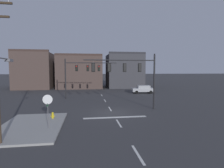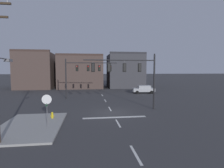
{
  "view_description": "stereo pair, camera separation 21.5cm",
  "coord_description": "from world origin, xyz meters",
  "px_view_note": "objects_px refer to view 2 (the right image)",
  "views": [
    {
      "loc": [
        -2.84,
        -19.46,
        4.76
      ],
      "look_at": [
        0.44,
        3.35,
        2.96
      ],
      "focal_mm": 28.68,
      "sensor_mm": 36.0,
      "label": 1
    },
    {
      "loc": [
        -2.63,
        -19.49,
        4.76
      ],
      "look_at": [
        0.44,
        3.35,
        2.96
      ],
      "focal_mm": 28.68,
      "sensor_mm": 36.0,
      "label": 2
    }
  ],
  "objects_px": {
    "signal_mast_near_side": "(130,71)",
    "car_lot_nearside": "(144,89)",
    "signal_mast_far_side": "(84,71)",
    "stop_sign": "(47,103)",
    "fire_hydrant": "(52,116)"
  },
  "relations": [
    {
      "from": "signal_mast_far_side",
      "to": "fire_hydrant",
      "type": "xyz_separation_m",
      "value": [
        -2.82,
        -12.5,
        -4.3
      ]
    },
    {
      "from": "signal_mast_near_side",
      "to": "signal_mast_far_side",
      "type": "xyz_separation_m",
      "value": [
        -5.57,
        9.27,
        0.01
      ]
    },
    {
      "from": "signal_mast_far_side",
      "to": "car_lot_nearside",
      "type": "xyz_separation_m",
      "value": [
        11.95,
        5.33,
        -3.77
      ]
    },
    {
      "from": "stop_sign",
      "to": "car_lot_nearside",
      "type": "bearing_deg",
      "value": 54.97
    },
    {
      "from": "car_lot_nearside",
      "to": "fire_hydrant",
      "type": "height_order",
      "value": "car_lot_nearside"
    },
    {
      "from": "signal_mast_far_side",
      "to": "fire_hydrant",
      "type": "relative_size",
      "value": 11.36
    },
    {
      "from": "stop_sign",
      "to": "signal_mast_far_side",
      "type": "bearing_deg",
      "value": 80.37
    },
    {
      "from": "signal_mast_near_side",
      "to": "fire_hydrant",
      "type": "height_order",
      "value": "signal_mast_near_side"
    },
    {
      "from": "signal_mast_near_side",
      "to": "car_lot_nearside",
      "type": "bearing_deg",
      "value": 66.4
    },
    {
      "from": "signal_mast_near_side",
      "to": "stop_sign",
      "type": "bearing_deg",
      "value": -142.93
    },
    {
      "from": "signal_mast_far_side",
      "to": "signal_mast_near_side",
      "type": "bearing_deg",
      "value": -59.0
    },
    {
      "from": "car_lot_nearside",
      "to": "stop_sign",
      "type": "bearing_deg",
      "value": -125.03
    },
    {
      "from": "signal_mast_near_side",
      "to": "fire_hydrant",
      "type": "relative_size",
      "value": 11.39
    },
    {
      "from": "car_lot_nearside",
      "to": "fire_hydrant",
      "type": "bearing_deg",
      "value": -129.63
    },
    {
      "from": "car_lot_nearside",
      "to": "fire_hydrant",
      "type": "relative_size",
      "value": 6.09
    }
  ]
}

